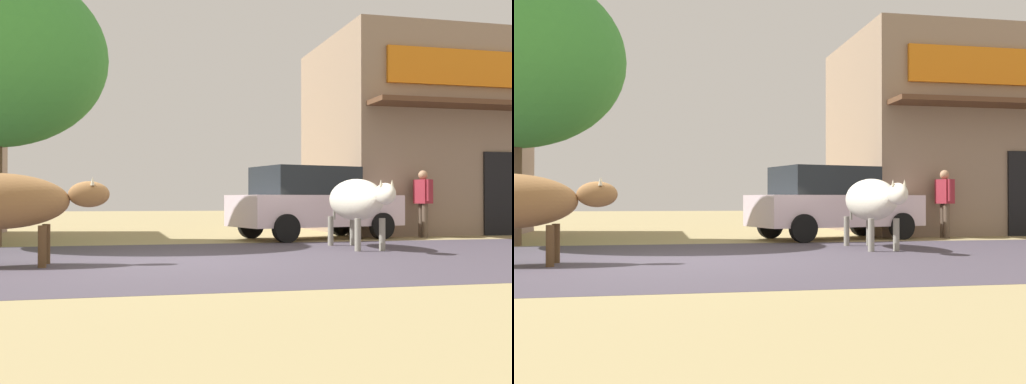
{
  "view_description": "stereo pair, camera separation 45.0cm",
  "coord_description": "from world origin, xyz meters",
  "views": [
    {
      "loc": [
        -0.79,
        -9.12,
        0.9
      ],
      "look_at": [
        1.75,
        1.79,
        1.04
      ],
      "focal_mm": 43.22,
      "sensor_mm": 36.0,
      "label": 1
    },
    {
      "loc": [
        -0.35,
        -9.22,
        0.9
      ],
      "look_at": [
        1.75,
        1.79,
        1.04
      ],
      "focal_mm": 43.22,
      "sensor_mm": 36.0,
      "label": 2
    }
  ],
  "objects": [
    {
      "name": "pedestrian_by_shop",
      "position": [
        6.4,
        4.23,
        0.93
      ],
      "size": [
        0.35,
        0.61,
        1.59
      ],
      "color": "brown",
      "rests_on": "ground"
    },
    {
      "name": "cow_near_brown",
      "position": [
        -2.26,
        -0.33,
        0.87
      ],
      "size": [
        2.51,
        0.73,
        1.26
      ],
      "color": "olive",
      "rests_on": "ground"
    },
    {
      "name": "parked_hatchback_car",
      "position": [
        3.66,
        4.32,
        0.84
      ],
      "size": [
        4.15,
        2.54,
        1.64
      ],
      "color": "silver",
      "rests_on": "ground"
    },
    {
      "name": "ground",
      "position": [
        0.0,
        0.0,
        0.0
      ],
      "size": [
        80.0,
        80.0,
        0.0
      ],
      "primitive_type": "plane",
      "color": "#9E8C5D"
    },
    {
      "name": "cow_far_dark",
      "position": [
        3.58,
        1.51,
        0.89
      ],
      "size": [
        0.66,
        2.7,
        1.28
      ],
      "color": "silver",
      "rests_on": "ground"
    },
    {
      "name": "asphalt_road",
      "position": [
        0.0,
        0.0,
        0.0
      ],
      "size": [
        72.0,
        6.57,
        0.0
      ],
      "primitive_type": "cube",
      "color": "#453E49",
      "rests_on": "ground"
    },
    {
      "name": "storefront_right_club",
      "position": [
        8.24,
        6.99,
        2.68
      ],
      "size": [
        6.49,
        5.71,
        5.35
      ],
      "color": "gray",
      "rests_on": "ground"
    }
  ]
}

